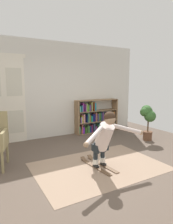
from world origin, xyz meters
TOP-DOWN VIEW (x-y plane):
  - ground_plane at (0.00, 0.00)m, footprint 7.20×7.20m
  - back_wall at (0.00, 2.60)m, footprint 6.00×0.10m
  - double_door at (-1.39, 2.54)m, footprint 1.22×0.05m
  - rug at (0.01, -0.01)m, footprint 2.54×1.74m
  - bookshelf at (1.43, 2.39)m, footprint 1.55×0.30m
  - potted_plant at (2.25, 0.86)m, footprint 0.42×0.47m
  - skis_pair at (0.01, 0.03)m, footprint 0.36×0.96m
  - person_skier at (0.03, -0.17)m, footprint 1.40×0.70m

SIDE VIEW (x-z plane):
  - ground_plane at x=0.00m, z-range 0.00..0.00m
  - rug at x=0.01m, z-range 0.00..0.01m
  - skis_pair at x=0.01m, z-range -0.01..0.06m
  - bookshelf at x=1.43m, z-range -0.08..1.03m
  - person_skier at x=0.03m, z-range 0.13..1.22m
  - potted_plant at x=2.25m, z-range 0.20..1.22m
  - double_door at x=-1.39m, z-range 0.01..2.46m
  - back_wall at x=0.00m, z-range 0.00..2.90m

